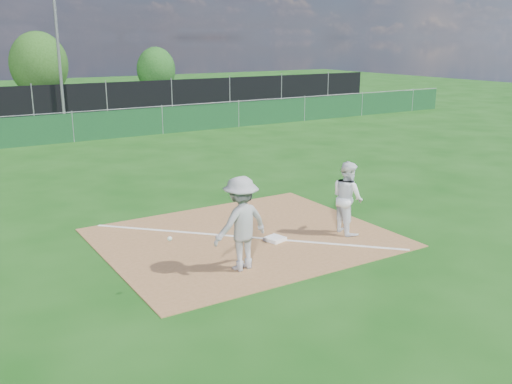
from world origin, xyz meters
TOP-DOWN VIEW (x-y plane):
  - ground at (0.00, 10.00)m, footprint 90.00×90.00m
  - infield_dirt at (0.00, 1.00)m, footprint 6.00×5.00m
  - foul_line at (0.00, 1.00)m, footprint 5.01×5.01m
  - green_fence at (0.00, 15.00)m, footprint 44.00×0.05m
  - black_fence at (0.00, 23.00)m, footprint 46.00×0.04m
  - parking_lot at (0.00, 28.00)m, footprint 46.00×9.00m
  - light_pole at (1.50, 22.70)m, footprint 0.16×0.16m
  - first_base at (0.44, 0.47)m, footprint 0.45×0.45m
  - play_at_first at (-0.94, -0.46)m, footprint 2.22×0.81m
  - runner at (2.13, 0.11)m, footprint 0.72×0.87m
  - car_right at (5.43, 26.77)m, footprint 5.15×2.46m
  - tree_mid at (2.67, 33.74)m, footprint 3.97×3.97m
  - tree_right at (11.43, 33.74)m, footprint 3.00×3.00m

SIDE VIEW (x-z plane):
  - ground at x=0.00m, z-range 0.00..0.00m
  - parking_lot at x=0.00m, z-range 0.00..0.01m
  - infield_dirt at x=0.00m, z-range 0.00..0.02m
  - foul_line at x=0.00m, z-range 0.02..0.03m
  - first_base at x=0.44m, z-range 0.02..0.10m
  - green_fence at x=0.00m, z-range 0.00..1.20m
  - car_right at x=5.43m, z-range 0.01..1.46m
  - runner at x=2.13m, z-range 0.00..1.63m
  - black_fence at x=0.00m, z-range 0.00..1.80m
  - play_at_first at x=-0.94m, z-range 0.02..1.80m
  - tree_right at x=11.43m, z-range 0.05..3.61m
  - tree_mid at x=2.67m, z-range 0.07..4.78m
  - light_pole at x=1.50m, z-range 0.00..8.00m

